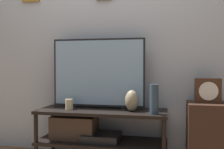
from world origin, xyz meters
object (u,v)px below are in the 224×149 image
Objects in this scene: television at (98,73)px; vase_urn_stoneware at (132,101)px; vase_tall_ceramic at (154,99)px; mantel_clock at (208,91)px; candle_jar at (69,104)px.

vase_urn_stoneware is (0.36, -0.11, -0.26)m from television.
vase_tall_ceramic is 1.18× the size of mantel_clock.
mantel_clock reaches higher than vase_tall_ceramic.
vase_tall_ceramic reaches higher than vase_urn_stoneware.
candle_jar is at bearing -176.22° from mantel_clock.
television is 0.66m from vase_tall_ceramic.
vase_urn_stoneware is 1.98× the size of candle_jar.
candle_jar is 0.45× the size of mantel_clock.
television is 4.19× the size of mantel_clock.
candle_jar is 1.34m from mantel_clock.
candle_jar is at bearing -179.04° from vase_urn_stoneware.
vase_urn_stoneware is at bearing 154.87° from vase_tall_ceramic.
television is at bearing 159.72° from vase_tall_ceramic.
vase_urn_stoneware is 0.89× the size of mantel_clock.
vase_tall_ceramic is 0.52m from mantel_clock.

